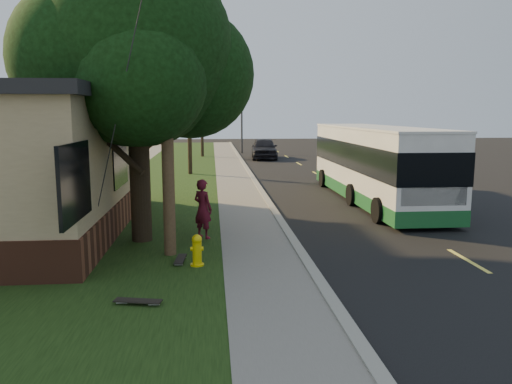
# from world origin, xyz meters

# --- Properties ---
(ground) EXTENTS (120.00, 120.00, 0.00)m
(ground) POSITION_xyz_m (0.00, 0.00, 0.00)
(ground) COLOR black
(ground) RESTS_ON ground
(road) EXTENTS (8.00, 80.00, 0.01)m
(road) POSITION_xyz_m (4.00, 10.00, 0.01)
(road) COLOR black
(road) RESTS_ON ground
(curb) EXTENTS (0.25, 80.00, 0.12)m
(curb) POSITION_xyz_m (0.00, 10.00, 0.06)
(curb) COLOR gray
(curb) RESTS_ON ground
(sidewalk) EXTENTS (2.00, 80.00, 0.08)m
(sidewalk) POSITION_xyz_m (-1.00, 10.00, 0.04)
(sidewalk) COLOR slate
(sidewalk) RESTS_ON ground
(grass_verge) EXTENTS (5.00, 80.00, 0.07)m
(grass_verge) POSITION_xyz_m (-4.50, 10.00, 0.04)
(grass_verge) COLOR black
(grass_verge) RESTS_ON ground
(fire_hydrant) EXTENTS (0.32, 0.32, 0.74)m
(fire_hydrant) POSITION_xyz_m (-2.60, 0.00, 0.43)
(fire_hydrant) COLOR yellow
(fire_hydrant) RESTS_ON grass_verge
(utility_pole) EXTENTS (2.86, 3.21, 9.07)m
(utility_pole) POSITION_xyz_m (-3.31, 0.99, 4.63)
(utility_pole) COLOR #473321
(utility_pole) RESTS_ON ground
(leafy_tree) EXTENTS (6.30, 6.00, 7.80)m
(leafy_tree) POSITION_xyz_m (-4.17, 2.65, 5.17)
(leafy_tree) COLOR black
(leafy_tree) RESTS_ON grass_verge
(bare_tree_near) EXTENTS (1.38, 1.21, 4.31)m
(bare_tree_near) POSITION_xyz_m (-3.50, 18.00, 2.15)
(bare_tree_near) COLOR black
(bare_tree_near) RESTS_ON grass_verge
(bare_tree_far) EXTENTS (1.38, 1.21, 4.03)m
(bare_tree_far) POSITION_xyz_m (-3.00, 30.00, 2.00)
(bare_tree_far) COLOR black
(bare_tree_far) RESTS_ON grass_verge
(traffic_signal) EXTENTS (0.18, 0.22, 5.50)m
(traffic_signal) POSITION_xyz_m (0.50, 34.00, 3.16)
(traffic_signal) COLOR #2D2D30
(traffic_signal) RESTS_ON ground
(transit_bus) EXTENTS (2.60, 11.28, 3.05)m
(transit_bus) POSITION_xyz_m (4.37, 8.44, 1.63)
(transit_bus) COLOR silver
(transit_bus) RESTS_ON ground
(skateboarder) EXTENTS (0.73, 0.71, 1.69)m
(skateboarder) POSITION_xyz_m (-2.50, 2.60, 0.91)
(skateboarder) COLOR #541020
(skateboarder) RESTS_ON grass_verge
(skateboard_main) EXTENTS (0.28, 0.86, 0.08)m
(skateboard_main) POSITION_xyz_m (-3.01, 0.33, 0.13)
(skateboard_main) COLOR black
(skateboard_main) RESTS_ON grass_verge
(skateboard_spare) EXTENTS (0.92, 0.41, 0.08)m
(skateboard_spare) POSITION_xyz_m (-3.63, -2.33, 0.13)
(skateboard_spare) COLOR black
(skateboard_spare) RESTS_ON grass_verge
(dumpster) EXTENTS (2.07, 1.90, 1.47)m
(dumpster) POSITION_xyz_m (-9.50, 8.99, 0.78)
(dumpster) COLOR black
(dumpster) RESTS_ON building_lot
(distant_car) EXTENTS (2.29, 5.02, 1.67)m
(distant_car) POSITION_xyz_m (1.92, 28.18, 0.83)
(distant_car) COLOR black
(distant_car) RESTS_ON ground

